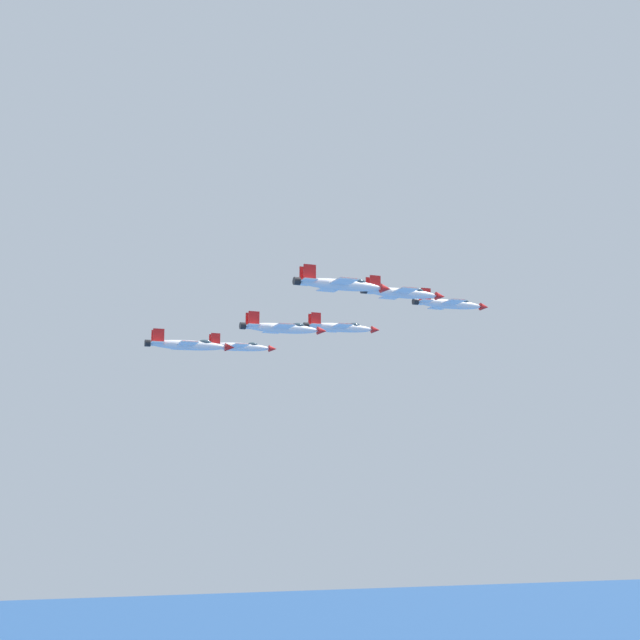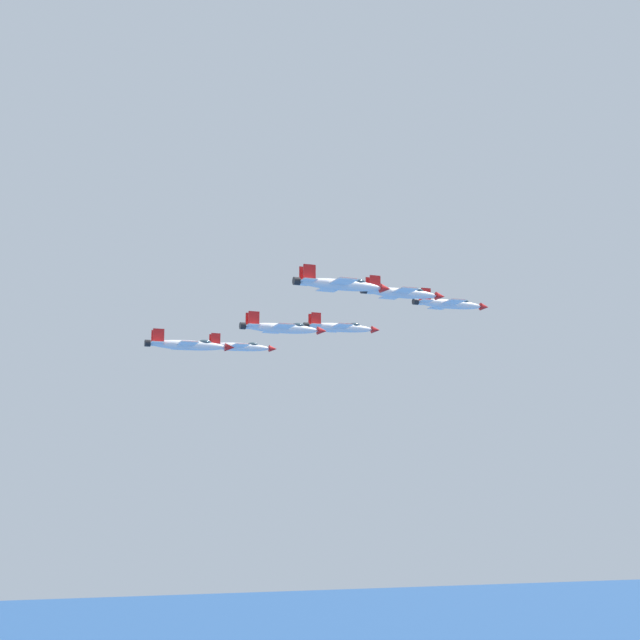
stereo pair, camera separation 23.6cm
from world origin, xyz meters
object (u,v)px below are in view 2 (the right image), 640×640
at_px(jet_left_wingman, 341,327).
at_px(jet_left_outer, 239,347).
at_px(jet_lead, 450,304).
at_px(jet_right_wingman, 402,293).
at_px(jet_right_outer, 341,284).
at_px(jet_slot_rear, 282,328).
at_px(jet_trailing, 188,345).

xyz_separation_m(jet_left_wingman, jet_left_outer, (14.58, 18.84, -2.94)).
bearing_deg(jet_left_wingman, jet_lead, -40.26).
relative_size(jet_right_wingman, jet_right_outer, 1.00).
height_order(jet_lead, jet_left_wingman, jet_lead).
height_order(jet_right_outer, jet_slot_rear, jet_right_outer).
bearing_deg(jet_lead, jet_trailing, 179.35).
bearing_deg(jet_slot_rear, jet_trailing, 179.30).
distance_m(jet_left_wingman, jet_right_outer, 49.74).
bearing_deg(jet_trailing, jet_right_outer, -58.93).
distance_m(jet_lead, jet_right_outer, 47.91).
xyz_separation_m(jet_slot_rear, jet_trailing, (-0.83, 18.13, -4.25)).
bearing_deg(jet_right_wingman, jet_slot_rear, 138.90).
relative_size(jet_right_wingman, jet_left_outer, 1.02).
distance_m(jet_slot_rear, jet_trailing, 18.64).
bearing_deg(jet_slot_rear, jet_lead, -0.71).
relative_size(jet_lead, jet_trailing, 1.04).
bearing_deg(jet_left_outer, jet_lead, -41.01).
height_order(jet_lead, jet_right_wingman, jet_lead).
bearing_deg(jet_right_outer, jet_left_outer, 88.89).
bearing_deg(jet_right_outer, jet_lead, 39.26).
bearing_deg(jet_left_outer, jet_left_wingman, -41.01).
bearing_deg(jet_left_outer, jet_slot_rear, -90.64).
relative_size(jet_left_wingman, jet_slot_rear, 1.00).
height_order(jet_right_wingman, jet_slot_rear, jet_right_wingman).
distance_m(jet_left_wingman, jet_left_outer, 24.00).
bearing_deg(jet_left_wingman, jet_right_outer, -111.31).
relative_size(jet_left_wingman, jet_right_outer, 1.03).
bearing_deg(jet_right_wingman, jet_left_outer, 110.68).
bearing_deg(jet_right_wingman, jet_trailing, 156.24).
bearing_deg(jet_left_wingman, jet_left_outer, 139.74).
bearing_deg(jet_trailing, jet_left_wingman, 23.62).
height_order(jet_left_wingman, jet_right_outer, jet_left_wingman).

